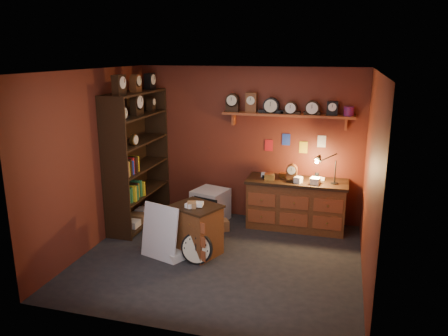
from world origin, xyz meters
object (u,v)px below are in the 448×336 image
shelving_unit (136,153)px  low_cabinet (196,228)px  big_round_clock (197,248)px  workbench (296,201)px

shelving_unit → low_cabinet: (1.41, -0.93, -0.84)m
shelving_unit → big_round_clock: shelving_unit is taller
workbench → low_cabinet: workbench is taller
shelving_unit → big_round_clock: (1.51, -1.21, -1.03)m
low_cabinet → big_round_clock: bearing=-46.1°
big_round_clock → shelving_unit: bearing=141.2°
big_round_clock → workbench: bearing=54.8°
low_cabinet → shelving_unit: bearing=170.6°
shelving_unit → big_round_clock: 2.19m
shelving_unit → workbench: (2.72, 0.49, -0.78)m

